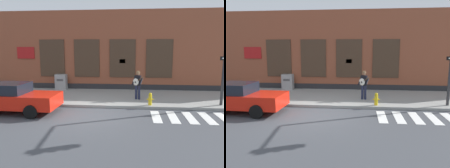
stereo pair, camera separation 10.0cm
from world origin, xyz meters
The scene contains 8 objects.
ground_plane centered at (0.00, 0.00, 0.00)m, with size 160.00×160.00×0.00m, color #424449.
sidewalk centered at (0.00, 3.99, 0.07)m, with size 28.00×4.97×0.15m.
building_backdrop centered at (0.00, 8.47, 3.05)m, with size 28.00×4.06×6.11m.
crosswalk centered at (5.70, 0.20, 0.01)m, with size 5.20×1.90×0.01m.
red_car centered at (-3.95, 0.28, 0.77)m, with size 4.65×2.08×1.53m.
busker centered at (2.46, 3.20, 1.15)m, with size 0.72×0.66×1.75m.
utility_box centered at (-3.32, 6.03, 0.73)m, with size 0.84×0.56×1.16m.
fire_hydrant centered at (3.15, 1.85, 0.49)m, with size 0.38×0.20×0.70m.
Camera 2 is at (2.25, -10.11, 3.27)m, focal length 35.00 mm.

